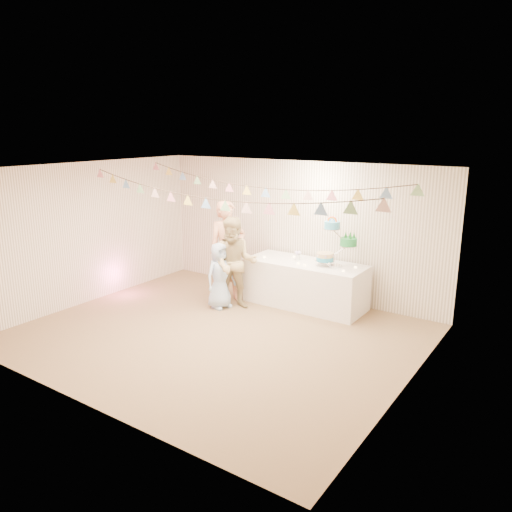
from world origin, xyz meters
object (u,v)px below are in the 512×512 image
Objects in this scene: table at (305,284)px; person_child at (220,275)px; person_adult_a at (227,251)px; person_adult_b at (235,263)px; cake_stand at (335,248)px.

person_child is (-1.22, -0.96, 0.20)m from table.
person_child is at bearing -123.16° from person_adult_a.
person_adult_a reaches higher than person_adult_b.
person_adult_b is 1.38× the size of person_child.
person_adult_a is (-1.37, -0.55, 0.54)m from table.
cake_stand is at bearing 5.19° from table.
person_child is at bearing -178.98° from person_adult_b.
person_adult_b is (-1.54, -0.87, -0.32)m from cake_stand.
person_adult_a is at bearing 113.26° from person_adult_b.
person_adult_b reaches higher than person_child.
person_adult_b is (0.37, -0.27, -0.11)m from person_adult_a.
person_adult_a is (-1.92, -0.60, -0.21)m from cake_stand.
person_adult_b reaches higher than cake_stand.
cake_stand is 0.49× the size of person_adult_b.
person_child is (0.15, -0.41, -0.35)m from person_adult_a.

